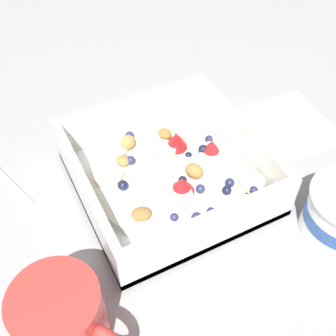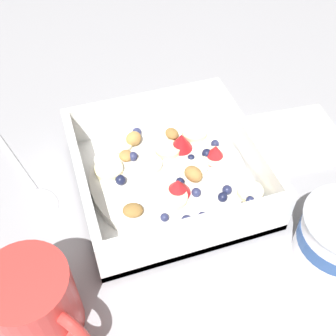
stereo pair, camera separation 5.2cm
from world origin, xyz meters
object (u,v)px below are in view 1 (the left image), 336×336
(fruit_bowl, at_px, (169,173))
(coffee_mug, at_px, (64,321))
(folded_napkin, at_px, (286,124))
(spoon, at_px, (33,203))

(fruit_bowl, height_order, coffee_mug, coffee_mug)
(coffee_mug, relative_size, folded_napkin, 0.82)
(coffee_mug, bearing_deg, folded_napkin, -157.44)
(fruit_bowl, bearing_deg, folded_napkin, -174.05)
(coffee_mug, distance_m, folded_napkin, 0.41)
(fruit_bowl, height_order, folded_napkin, fruit_bowl)
(spoon, bearing_deg, coffee_mug, 87.40)
(spoon, distance_m, coffee_mug, 0.18)
(fruit_bowl, xyz_separation_m, spoon, (0.17, -0.04, -0.02))
(spoon, xyz_separation_m, folded_napkin, (-0.37, 0.02, -0.00))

